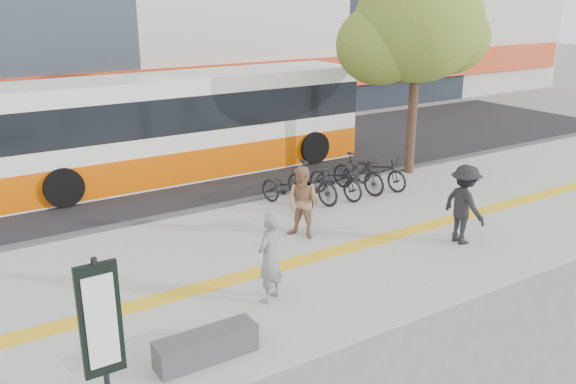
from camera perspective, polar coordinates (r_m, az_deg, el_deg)
ground at (r=11.75m, az=1.44°, el=-9.25°), size 120.00×120.00×0.00m
sidewalk at (r=12.88m, az=-2.32°, el=-6.51°), size 40.00×7.00×0.08m
tactile_strip at (r=12.47m, az=-1.15°, el=-7.13°), size 40.00×0.45×0.01m
street at (r=19.34m, az=-13.69°, el=1.46°), size 40.00×8.00×0.06m
curb at (r=15.77m, az=-8.80°, el=-1.87°), size 40.00×0.25×0.14m
bench at (r=9.58m, az=-7.71°, el=-14.20°), size 1.60×0.45×0.45m
signboard at (r=8.35m, az=-17.26°, el=-11.68°), size 0.55×0.10×2.20m
street_tree at (r=18.77m, az=11.86°, el=15.04°), size 4.40×3.80×6.31m
bus at (r=18.98m, az=-9.70°, el=6.00°), size 11.51×2.73×3.06m
bicycle_row at (r=16.60m, az=4.51°, el=1.25°), size 4.19×1.99×1.11m
seated_woman at (r=10.89m, az=-1.74°, el=-6.15°), size 0.74×0.65×1.70m
pedestrian_tan at (r=13.69m, az=1.44°, el=-1.02°), size 0.95×1.02×1.67m
pedestrian_dark at (r=13.94m, az=16.29°, el=-1.13°), size 0.77×1.22×1.80m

